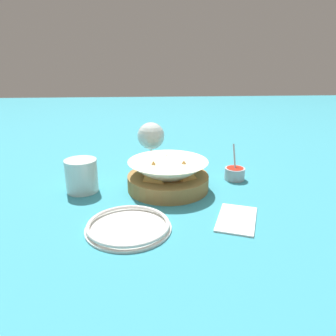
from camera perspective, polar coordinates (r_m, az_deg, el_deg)
ground_plane at (r=0.89m, az=1.18°, el=-3.59°), size 4.00×4.00×0.00m
food_basket at (r=0.88m, az=-0.04°, el=-1.51°), size 0.22×0.22×0.09m
sauce_cup at (r=0.97m, az=11.54°, el=-0.84°), size 0.06×0.06×0.10m
wine_glass at (r=1.05m, az=-2.98°, el=5.35°), size 0.09×0.09×0.14m
beer_mug at (r=0.89m, az=-14.81°, el=-1.49°), size 0.12×0.08×0.09m
side_plate at (r=0.70m, az=-6.91°, el=-10.01°), size 0.18×0.18×0.01m
napkin at (r=0.75m, az=11.88°, el=-8.55°), size 0.15×0.12×0.01m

